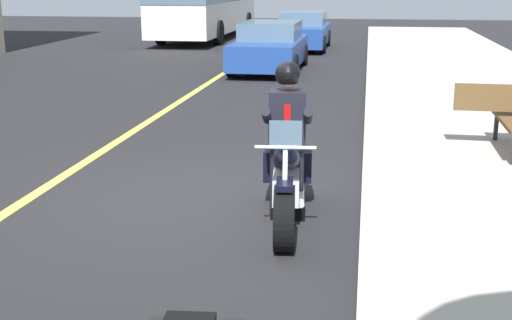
# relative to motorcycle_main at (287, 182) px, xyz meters

# --- Properties ---
(ground_plane) EXTENTS (80.00, 80.00, 0.00)m
(ground_plane) POSITION_rel_motorcycle_main_xyz_m (-0.58, -1.19, -0.45)
(ground_plane) COLOR black
(lane_center_stripe) EXTENTS (60.00, 0.16, 0.01)m
(lane_center_stripe) POSITION_rel_motorcycle_main_xyz_m (-0.58, -3.19, -0.45)
(lane_center_stripe) COLOR #E5DB4C
(lane_center_stripe) RESTS_ON ground_plane
(motorcycle_main) EXTENTS (2.22, 0.72, 1.26)m
(motorcycle_main) POSITION_rel_motorcycle_main_xyz_m (0.00, 0.00, 0.00)
(motorcycle_main) COLOR black
(motorcycle_main) RESTS_ON ground_plane
(rider_main) EXTENTS (0.66, 0.59, 1.74)m
(rider_main) POSITION_rel_motorcycle_main_xyz_m (-0.19, -0.02, 0.58)
(rider_main) COLOR black
(rider_main) RESTS_ON ground_plane
(car_silver) EXTENTS (4.60, 1.92, 1.40)m
(car_silver) POSITION_rel_motorcycle_main_xyz_m (-19.34, -1.64, 0.24)
(car_silver) COLOR navy
(car_silver) RESTS_ON ground_plane
(car_dark) EXTENTS (4.60, 1.92, 1.40)m
(car_dark) POSITION_rel_motorcycle_main_xyz_m (-12.82, -1.99, 0.24)
(car_dark) COLOR navy
(car_dark) RESTS_ON ground_plane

